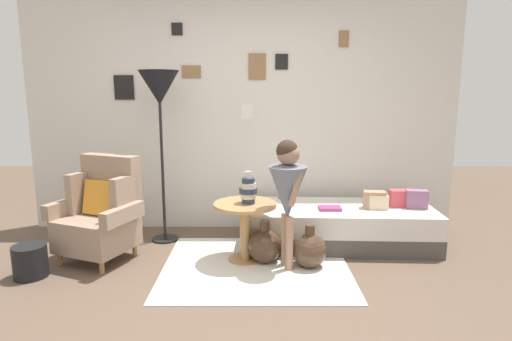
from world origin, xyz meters
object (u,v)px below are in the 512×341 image
Objects in this scene: book_on_daybed at (330,208)px; magazine_basket at (30,261)px; demijohn_far at (309,250)px; daybed at (339,226)px; person_child at (288,187)px; floor_lamp at (159,94)px; demijohn_near at (265,245)px; vase_striped at (248,190)px; side_table at (245,219)px; armchair at (101,213)px.

magazine_basket is (-2.67, -0.69, -0.28)m from book_on_daybed.
daybed is at bearing 57.47° from demijohn_far.
person_child is at bearing -173.95° from demijohn_far.
floor_lamp is at bearing 153.68° from demijohn_far.
demijohn_far is (0.20, 0.02, -0.58)m from person_child.
book_on_daybed is at bearing 14.49° from magazine_basket.
person_child is 2.92× the size of demijohn_far.
magazine_basket is (-0.95, -0.92, -1.40)m from floor_lamp.
floor_lamp is (-1.83, 0.13, 1.34)m from daybed.
magazine_basket is at bearing -165.51° from book_on_daybed.
floor_lamp is 2.06m from book_on_daybed.
person_child is at bearing -33.90° from demijohn_near.
book_on_daybed is at bearing 22.11° from vase_striped.
floor_lamp is 4.45× the size of demijohn_far.
vase_striped reaches higher than demijohn_near.
person_child is at bearing -30.67° from floor_lamp.
vase_striped is at bearing -154.99° from daybed.
daybed is 1.07m from side_table.
side_table is (1.35, -0.06, -0.04)m from armchair.
vase_striped is 0.77m from demijohn_far.
side_table reaches higher than demijohn_near.
demijohn_far is (-0.37, -0.59, -0.04)m from daybed.
demijohn_near is (-0.19, 0.13, -0.58)m from person_child.
armchair is 1.40m from vase_striped.
daybed is (2.31, 0.37, -0.24)m from armchair.
magazine_basket is at bearing -169.02° from vase_striped.
daybed is 0.26m from book_on_daybed.
floor_lamp reaches higher than person_child.
vase_striped is 0.17× the size of floor_lamp.
vase_striped is 0.54m from demijohn_near.
vase_striped is at bearing -2.67° from armchair.
person_child reaches higher than daybed.
person_child reaches higher than side_table.
daybed reaches higher than magazine_basket.
floor_lamp is 6.33× the size of magazine_basket.
demijohn_near is 2.03m from magazine_basket.
demijohn_near is 0.41m from demijohn_far.
demijohn_far is 2.42m from magazine_basket.
floor_lamp is 1.53× the size of person_child.
demijohn_near is (1.05, -0.61, -1.38)m from floor_lamp.
side_table reaches higher than daybed.
armchair reaches higher than demijohn_near.
magazine_basket is (-2.41, -0.21, -0.02)m from demijohn_far.
daybed is at bearing 24.32° from side_table.
floor_lamp is at bearing 149.33° from person_child.
armchair is 1.56m from demijohn_near.
armchair is 4.41× the size of book_on_daybed.
book_on_daybed is 0.60m from demijohn_far.
person_child reaches higher than demijohn_near.
person_child is 4.14× the size of magazine_basket.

